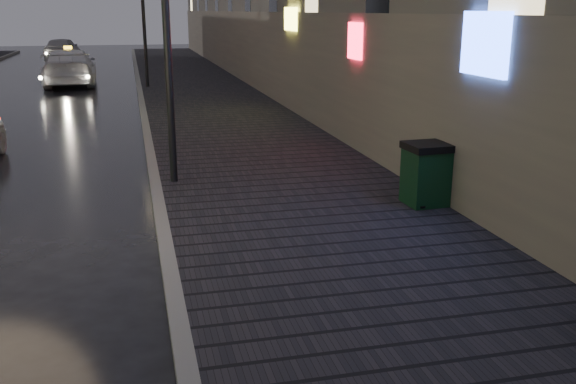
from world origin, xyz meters
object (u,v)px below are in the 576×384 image
lamp_far (143,4)px  trash_bin (426,173)px  taxi_mid (70,67)px  car_far (62,49)px

lamp_far → trash_bin: 19.12m
taxi_mid → car_far: size_ratio=1.22×
trash_bin → car_far: car_far is taller
taxi_mid → car_far: (-1.69, 15.52, -0.03)m
lamp_far → taxi_mid: lamp_far is taller
trash_bin → car_far: (-8.94, 36.71, 0.09)m
taxi_mid → car_far: taxi_mid is taller
trash_bin → taxi_mid: size_ratio=0.19×
lamp_far → trash_bin: lamp_far is taller
lamp_far → car_far: bearing=105.3°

